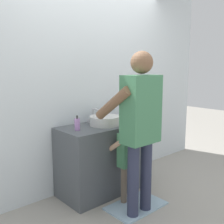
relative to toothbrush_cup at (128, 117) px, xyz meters
name	(u,v)px	position (x,y,z in m)	size (l,w,h in m)	color
ground_plane	(120,198)	(-0.39, -0.29, -0.89)	(14.00, 14.00, 0.00)	#9E998E
back_wall	(87,81)	(-0.39, 0.33, 0.46)	(4.40, 0.08, 2.70)	silver
vanity_cabinet	(104,158)	(-0.39, 0.01, -0.47)	(1.11, 0.54, 0.83)	#4C5156
sink_basin	(105,120)	(-0.39, -0.01, 0.00)	(0.36, 0.36, 0.11)	silver
faucet	(93,116)	(-0.39, 0.21, 0.03)	(0.18, 0.14, 0.18)	#B7BABF
toothbrush_cup	(128,117)	(0.00, 0.00, 0.00)	(0.07, 0.07, 0.21)	#D86666
soap_bottle	(77,124)	(-0.79, 0.00, 0.01)	(0.06, 0.06, 0.16)	#B27FC6
bath_mat	(136,206)	(-0.39, -0.54, -0.88)	(0.64, 0.40, 0.02)	#99B7CC
child_toddler	(127,154)	(-0.39, -0.39, -0.32)	(0.29, 0.29, 0.94)	#6B5B4C
adult_parent	(140,120)	(-0.47, -0.63, 0.12)	(0.52, 0.55, 1.67)	#2D334C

